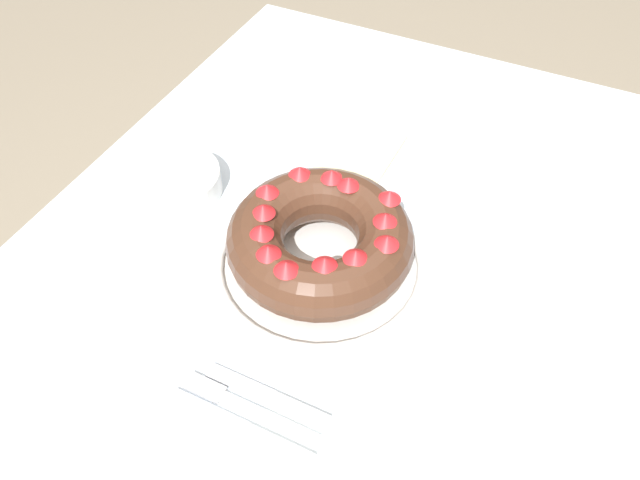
# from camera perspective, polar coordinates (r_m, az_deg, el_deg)

# --- Properties ---
(ground_plane) EXTENTS (8.00, 8.00, 0.00)m
(ground_plane) POSITION_cam_1_polar(r_m,az_deg,el_deg) (1.62, 1.41, -20.21)
(ground_plane) COLOR gray
(dining_table) EXTENTS (1.32, 1.00, 0.78)m
(dining_table) POSITION_cam_1_polar(r_m,az_deg,el_deg) (1.02, 2.11, -5.96)
(dining_table) COLOR silver
(dining_table) RESTS_ON ground_plane
(serving_dish) EXTENTS (0.31, 0.31, 0.02)m
(serving_dish) POSITION_cam_1_polar(r_m,az_deg,el_deg) (0.93, 0.00, -2.14)
(serving_dish) COLOR white
(serving_dish) RESTS_ON dining_table
(bundt_cake) EXTENTS (0.27, 0.27, 0.10)m
(bundt_cake) POSITION_cam_1_polar(r_m,az_deg,el_deg) (0.89, 0.00, 0.08)
(bundt_cake) COLOR #4C2D1E
(bundt_cake) RESTS_ON serving_dish
(fork) EXTENTS (0.02, 0.19, 0.01)m
(fork) POSITION_cam_1_polar(r_m,az_deg,el_deg) (0.82, -7.26, -14.67)
(fork) COLOR white
(fork) RESTS_ON dining_table
(serving_knife) EXTENTS (0.02, 0.20, 0.01)m
(serving_knife) POSITION_cam_1_polar(r_m,az_deg,el_deg) (0.80, -6.44, -17.01)
(serving_knife) COLOR white
(serving_knife) RESTS_ON dining_table
(cake_knife) EXTENTS (0.02, 0.17, 0.01)m
(cake_knife) POSITION_cam_1_polar(r_m,az_deg,el_deg) (0.82, -4.09, -14.32)
(cake_knife) COLOR white
(cake_knife) RESTS_ON dining_table
(side_bowl) EXTENTS (0.15, 0.15, 0.04)m
(side_bowl) POSITION_cam_1_polar(r_m,az_deg,el_deg) (1.07, -13.04, 5.15)
(side_bowl) COLOR white
(side_bowl) RESTS_ON dining_table
(napkin) EXTENTS (0.17, 0.12, 0.00)m
(napkin) POSITION_cam_1_polar(r_m,az_deg,el_deg) (1.13, 3.67, 7.83)
(napkin) COLOR beige
(napkin) RESTS_ON dining_table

